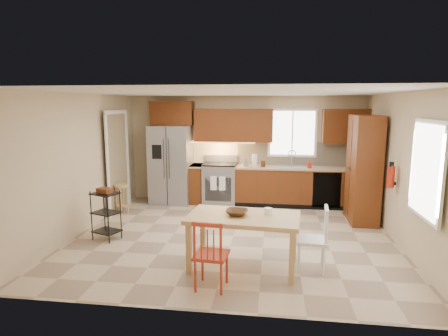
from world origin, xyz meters
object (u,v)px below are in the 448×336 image
chair_white (312,239)px  chair_red (211,254)px  pantry (363,169)px  dining_table (243,242)px  bar_stool (122,199)px  refrigerator (171,164)px  table_jar (268,213)px  utility_cart (106,215)px  table_bowl (237,216)px  soap_bottle (310,164)px  range_stove (220,184)px  fire_extinguisher (391,177)px

chair_white → chair_red: bearing=123.2°
pantry → dining_table: bearing=-131.2°
chair_red → bar_stool: 3.85m
refrigerator → chair_red: 4.38m
table_jar → utility_cart: size_ratio=0.15×
chair_white → table_bowl: chair_white is taller
soap_bottle → pantry: bearing=-43.5°
refrigerator → bar_stool: bearing=-127.2°
refrigerator → soap_bottle: refrigerator is taller
dining_table → chair_red: size_ratio=1.70×
bar_stool → table_bowl: bearing=-43.9°
dining_table → utility_cart: (-2.43, 0.83, 0.05)m
chair_white → bar_stool: 4.37m
chair_red → table_bowl: bearing=73.6°
refrigerator → dining_table: refrigerator is taller
chair_white → soap_bottle: bearing=0.6°
dining_table → utility_cart: 2.56m
refrigerator → chair_red: size_ratio=2.00×
chair_red → dining_table: bearing=66.6°
refrigerator → table_bowl: refrigerator is taller
range_stove → pantry: size_ratio=0.44×
refrigerator → pantry: pantry is taller
refrigerator → chair_white: bearing=-48.8°
utility_cart → dining_table: bearing=2.0°
range_stove → chair_white: (1.78, -3.40, -0.01)m
range_stove → table_jar: 3.56m
chair_white → table_jar: (-0.61, 0.05, 0.34)m
bar_stool → dining_table: bearing=-42.9°
pantry → table_bowl: size_ratio=6.71×
soap_bottle → table_jar: bearing=-104.8°
table_jar → utility_cart: 2.88m
refrigerator → pantry: size_ratio=0.87×
table_jar → fire_extinguisher: bearing=33.2°
chair_white → refrigerator: bearing=46.2°
refrigerator → chair_red: refrigerator is taller
pantry → chair_red: size_ratio=2.31×
bar_stool → utility_cart: bearing=-79.8°
range_stove → bar_stool: range_stove is taller
table_bowl → utility_cart: 2.50m
range_stove → refrigerator: bearing=-177.0°
soap_bottle → utility_cart: (-3.63, -2.54, -0.57)m
range_stove → utility_cart: 3.07m
dining_table → utility_cart: size_ratio=1.81×
range_stove → fire_extinguisher: fire_extinguisher is taller
fire_extinguisher → bar_stool: 5.27m
chair_white → utility_cart: size_ratio=1.06×
soap_bottle → pantry: pantry is taller
pantry → table_bowl: bearing=-132.4°
fire_extinguisher → table_bowl: 2.85m
utility_cart → fire_extinguisher: bearing=27.8°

